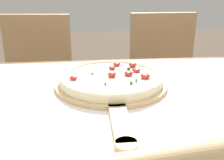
% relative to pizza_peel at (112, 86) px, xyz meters
% --- Properties ---
extents(dining_table, '(1.20, 0.88, 0.76)m').
position_rel_pizza_peel_xyz_m(dining_table, '(0.02, -0.11, -0.13)').
color(dining_table, brown).
rests_on(dining_table, ground_plane).
extents(towel_cloth, '(1.12, 0.80, 0.00)m').
position_rel_pizza_peel_xyz_m(towel_cloth, '(0.02, -0.11, -0.01)').
color(towel_cloth, silver).
rests_on(towel_cloth, dining_table).
extents(pizza_peel, '(0.35, 0.54, 0.01)m').
position_rel_pizza_peel_xyz_m(pizza_peel, '(0.00, 0.00, 0.00)').
color(pizza_peel, tan).
rests_on(pizza_peel, towel_cloth).
extents(pizza, '(0.32, 0.32, 0.03)m').
position_rel_pizza_peel_xyz_m(pizza, '(0.00, 0.02, 0.02)').
color(pizza, beige).
rests_on(pizza, pizza_peel).
extents(chair_left, '(0.43, 0.43, 0.89)m').
position_rel_pizza_peel_xyz_m(chair_left, '(-0.36, 0.71, -0.26)').
color(chair_left, tan).
rests_on(chair_left, ground_plane).
extents(chair_right, '(0.40, 0.40, 0.89)m').
position_rel_pizza_peel_xyz_m(chair_right, '(0.37, 0.71, -0.26)').
color(chair_right, tan).
rests_on(chair_right, ground_plane).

